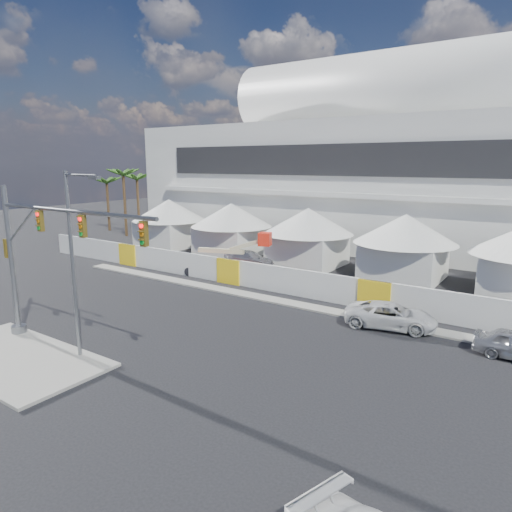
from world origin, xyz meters
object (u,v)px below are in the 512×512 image
Objects in this scene: lot_car_c at (249,259)px; streetlight_median at (75,253)px; boom_lift at (214,264)px; traffic_mast at (35,257)px; pickup_curb at (391,316)px.

streetlight_median reaches higher than lot_car_c.
traffic_mast is at bearing -101.27° from boom_lift.
traffic_mast is at bearing 119.89° from pickup_curb.
pickup_curb is 19.89m from traffic_mast.
streetlight_median is at bearing 0.82° from traffic_mast.
traffic_mast is 3.44m from streetlight_median.
boom_lift is at bearing 108.03° from streetlight_median.
boom_lift is (-2.09, 16.89, -3.71)m from traffic_mast.
streetlight_median is at bearing -176.07° from lot_car_c.
boom_lift is (-16.65, 3.95, 0.31)m from pickup_curb.
traffic_mast is (1.59, -21.46, 4.03)m from lot_car_c.
traffic_mast is 1.50× the size of boom_lift.
pickup_curb is 18.26m from lot_car_c.
lot_car_c is at bearing 103.09° from streetlight_median.
pickup_curb is 0.58× the size of streetlight_median.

